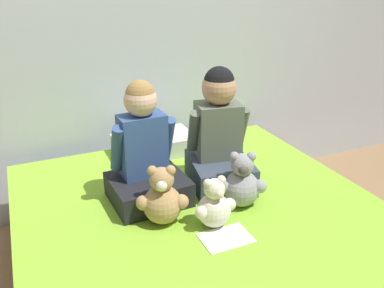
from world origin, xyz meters
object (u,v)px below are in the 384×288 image
(teddy_bear_between_children, at_px, (214,206))
(sign_card, at_px, (226,238))
(teddy_bear_held_by_right_child, at_px, (241,183))
(bed, at_px, (211,259))
(child_on_left, at_px, (145,157))
(pillow_at_headboard, at_px, (154,145))
(child_on_right, at_px, (219,138))
(teddy_bear_held_by_left_child, at_px, (162,199))

(teddy_bear_between_children, distance_m, sign_card, 0.14)
(teddy_bear_held_by_right_child, relative_size, teddy_bear_between_children, 1.17)
(bed, distance_m, sign_card, 0.28)
(child_on_left, height_order, pillow_at_headboard, child_on_left)
(bed, distance_m, child_on_right, 0.59)
(child_on_right, xyz_separation_m, teddy_bear_held_by_right_child, (-0.01, -0.25, -0.14))
(teddy_bear_between_children, bearing_deg, child_on_right, 56.39)
(teddy_bear_held_by_left_child, bearing_deg, sign_card, -27.78)
(child_on_right, relative_size, teddy_bear_held_by_left_child, 2.22)
(teddy_bear_held_by_left_child, bearing_deg, child_on_right, 51.23)
(pillow_at_headboard, bearing_deg, bed, -90.00)
(teddy_bear_between_children, relative_size, sign_card, 1.12)
(child_on_left, relative_size, sign_card, 2.79)
(pillow_at_headboard, height_order, sign_card, pillow_at_headboard)
(bed, bearing_deg, teddy_bear_between_children, -105.46)
(teddy_bear_held_by_right_child, xyz_separation_m, sign_card, (-0.19, -0.21, -0.11))
(bed, bearing_deg, child_on_left, 125.58)
(bed, height_order, child_on_left, child_on_left)
(teddy_bear_held_by_right_child, bearing_deg, sign_card, -108.39)
(teddy_bear_between_children, bearing_deg, teddy_bear_held_by_left_child, 145.28)
(child_on_left, bearing_deg, teddy_bear_held_by_left_child, -92.76)
(child_on_left, bearing_deg, child_on_right, -2.27)
(bed, relative_size, sign_card, 9.08)
(pillow_at_headboard, bearing_deg, teddy_bear_held_by_right_child, -76.30)
(teddy_bear_between_children, bearing_deg, pillow_at_headboard, 85.23)
(child_on_right, height_order, teddy_bear_held_by_right_child, child_on_right)
(pillow_at_headboard, bearing_deg, teddy_bear_held_by_left_child, -106.24)
(child_on_right, distance_m, sign_card, 0.55)
(child_on_left, bearing_deg, teddy_bear_between_children, -63.29)
(child_on_right, height_order, teddy_bear_held_by_left_child, child_on_right)
(child_on_left, relative_size, child_on_right, 0.96)
(teddy_bear_held_by_right_child, xyz_separation_m, pillow_at_headboard, (-0.18, 0.73, -0.06))
(pillow_at_headboard, xyz_separation_m, sign_card, (-0.01, -0.94, -0.05))
(bed, height_order, teddy_bear_held_by_right_child, teddy_bear_held_by_right_child)
(child_on_right, bearing_deg, pillow_at_headboard, 121.27)
(teddy_bear_held_by_left_child, relative_size, sign_card, 1.31)
(teddy_bear_held_by_left_child, relative_size, teddy_bear_between_children, 1.17)
(child_on_right, xyz_separation_m, teddy_bear_between_children, (-0.20, -0.35, -0.15))
(child_on_right, xyz_separation_m, sign_card, (-0.20, -0.45, -0.25))
(teddy_bear_held_by_left_child, bearing_deg, bed, 3.33)
(sign_card, bearing_deg, teddy_bear_held_by_left_child, 131.41)
(child_on_right, distance_m, teddy_bear_between_children, 0.43)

